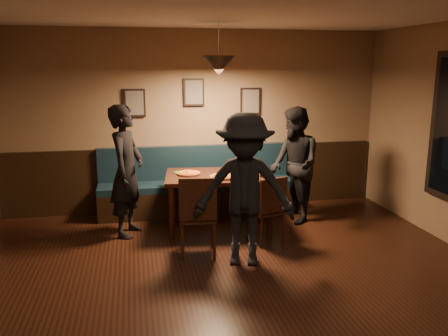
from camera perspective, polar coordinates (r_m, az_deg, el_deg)
name	(u,v)px	position (r m, az deg, el deg)	size (l,w,h in m)	color
floor	(247,321)	(4.35, 2.93, -18.50)	(7.00, 7.00, 0.00)	black
wall_back	(194,121)	(7.22, -3.76, 5.84)	(6.00, 6.00, 0.00)	#8C704F
wainscot	(195,177)	(7.35, -3.63, -1.17)	(5.88, 0.06, 1.00)	black
booth_bench	(197,181)	(7.09, -3.34, -1.68)	(3.00, 0.60, 1.00)	#0F232D
picture_left	(135,103)	(7.10, -11.06, 7.96)	(0.32, 0.04, 0.42)	black
picture_center	(194,92)	(7.15, -3.78, 9.40)	(0.32, 0.04, 0.42)	black
picture_right	(250,101)	(7.33, 3.30, 8.31)	(0.32, 0.04, 0.42)	black
pendant_lamp	(219,65)	(6.14, -0.65, 12.64)	(0.44, 0.44, 0.25)	black
dining_table	(219,202)	(6.41, -0.61, -4.21)	(1.46, 0.94, 0.78)	black
chair_near_left	(198,214)	(5.55, -3.29, -5.79)	(0.44, 0.44, 1.00)	black
chair_near_right	(265,209)	(5.96, 5.18, -5.06)	(0.39, 0.39, 0.88)	black
diner_left	(127,171)	(6.21, -12.03, -0.38)	(0.64, 0.42, 1.76)	black
diner_right	(295,165)	(6.71, 8.77, 0.37)	(0.82, 0.64, 1.68)	black
diner_front	(244,190)	(5.17, 2.57, -2.79)	(1.13, 0.65, 1.75)	black
pizza_a	(189,173)	(6.32, -4.43, -0.65)	(0.32, 0.32, 0.04)	orange
pizza_b	(222,176)	(6.12, -0.27, -1.06)	(0.33, 0.33, 0.04)	gold
pizza_c	(251,170)	(6.53, 3.34, -0.19)	(0.34, 0.34, 0.04)	orange
soda_glass	(262,171)	(6.17, 4.80, -0.39)	(0.08, 0.08, 0.16)	black
tabasco_bottle	(257,168)	(6.41, 4.08, -0.04)	(0.03, 0.03, 0.13)	maroon
napkin_a	(179,172)	(6.47, -5.63, -0.51)	(0.14, 0.14, 0.01)	#1C6C1D
napkin_b	(184,180)	(6.01, -5.02, -1.51)	(0.15, 0.15, 0.01)	#1D6E28
cutlery_set	(221,181)	(5.95, -0.34, -1.61)	(0.02, 0.18, 0.00)	silver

